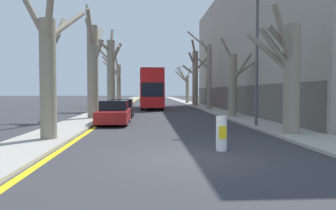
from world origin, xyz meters
TOP-DOWN VIEW (x-y plane):
  - ground_plane at (0.00, 0.00)m, footprint 300.00×300.00m
  - sidewalk_left at (-5.57, 50.00)m, footprint 2.34×120.00m
  - sidewalk_right at (5.57, 50.00)m, footprint 2.34×120.00m
  - building_facade_right at (11.73, 22.88)m, footprint 10.08×37.55m
  - kerb_line_stripe at (-4.21, 50.00)m, footprint 0.24×120.00m
  - street_tree_left_0 at (-5.20, 3.72)m, footprint 2.66×5.14m
  - street_tree_left_1 at (-5.22, 14.20)m, footprint 1.80×4.88m
  - street_tree_left_2 at (-5.13, 24.77)m, footprint 2.99×3.77m
  - street_tree_left_3 at (-5.47, 35.27)m, footprint 2.78×4.00m
  - street_tree_right_0 at (5.04, 4.61)m, footprint 2.24×2.22m
  - street_tree_right_1 at (5.36, 15.16)m, footprint 3.55×2.64m
  - street_tree_right_2 at (5.16, 25.06)m, footprint 2.59×1.25m
  - street_tree_right_3 at (5.13, 34.70)m, footprint 4.05×2.36m
  - street_tree_right_4 at (5.02, 44.43)m, footprint 2.76×2.35m
  - double_decker_bus at (-0.83, 28.87)m, footprint 2.53×11.21m
  - parked_car_0 at (-3.33, 10.62)m, footprint 1.82×4.53m
  - parked_car_1 at (-3.33, 16.35)m, footprint 1.82×4.15m
  - lamp_post at (4.64, 8.09)m, footprint 1.40×0.20m
  - traffic_bollard at (1.26, 1.23)m, footprint 0.37×0.38m

SIDE VIEW (x-z plane):
  - ground_plane at x=0.00m, z-range 0.00..0.00m
  - kerb_line_stripe at x=-4.21m, z-range 0.00..0.01m
  - sidewalk_left at x=-5.57m, z-range 0.00..0.12m
  - sidewalk_right at x=5.57m, z-range 0.00..0.12m
  - traffic_bollard at x=1.26m, z-range 0.00..1.17m
  - parked_car_1 at x=-3.33m, z-range -0.04..1.37m
  - parked_car_0 at x=-3.33m, z-range -0.04..1.42m
  - double_decker_bus at x=-0.83m, z-range 0.30..4.75m
  - street_tree_right_1 at x=5.36m, z-range -0.32..5.80m
  - street_tree_right_0 at x=5.04m, z-range -0.03..5.63m
  - street_tree_right_4 at x=5.02m, z-range -0.19..6.09m
  - street_tree_left_0 at x=-5.20m, z-range -0.37..6.76m
  - street_tree_left_3 at x=-5.47m, z-range -0.21..7.13m
  - street_tree_right_2 at x=5.16m, z-range -0.40..8.08m
  - street_tree_left_1 at x=-5.22m, z-range -0.38..8.27m
  - lamp_post at x=4.64m, z-range 0.45..7.70m
  - street_tree_left_2 at x=-5.13m, z-range -0.21..8.46m
  - street_tree_right_3 at x=5.13m, z-range -0.29..8.63m
  - building_facade_right at x=11.73m, z-range -0.01..13.01m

